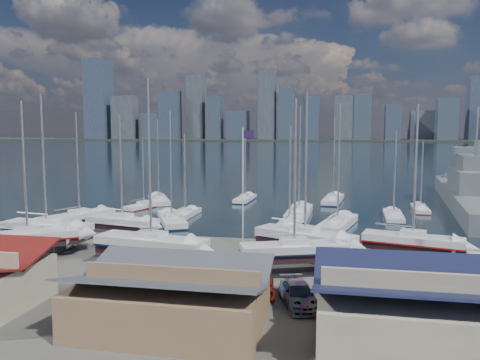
% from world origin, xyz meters
% --- Properties ---
extents(ground, '(1400.00, 1400.00, 0.00)m').
position_xyz_m(ground, '(0.00, -10.00, 0.00)').
color(ground, '#605E59').
rests_on(ground, ground).
extents(water, '(1400.00, 600.00, 0.40)m').
position_xyz_m(water, '(0.00, 300.00, -0.15)').
color(water, '#1A2F3C').
rests_on(water, ground).
extents(far_shore, '(1400.00, 80.00, 2.20)m').
position_xyz_m(far_shore, '(0.00, 560.00, 1.10)').
color(far_shore, '#2D332D').
rests_on(far_shore, ground).
extents(skyline, '(639.14, 43.80, 107.69)m').
position_xyz_m(skyline, '(-7.83, 553.76, 39.09)').
color(skyline, '#475166').
rests_on(skyline, far_shore).
extents(shed_grey, '(12.60, 8.40, 4.17)m').
position_xyz_m(shed_grey, '(0.00, -26.00, 2.15)').
color(shed_grey, '#8C6B4C').
rests_on(shed_grey, ground).
extents(shed_blue, '(13.65, 9.45, 4.71)m').
position_xyz_m(shed_blue, '(16.00, -26.00, 2.42)').
color(shed_blue, '#BFB293').
rests_on(shed_blue, ground).
extents(sailboat_cradle_0, '(10.72, 4.25, 16.79)m').
position_xyz_m(sailboat_cradle_0, '(-20.38, -8.68, 2.11)').
color(sailboat_cradle_0, '#2D2D33').
rests_on(sailboat_cradle_0, ground).
extents(sailboat_cradle_1, '(9.66, 7.58, 15.77)m').
position_xyz_m(sailboat_cradle_1, '(-19.79, -12.80, 2.06)').
color(sailboat_cradle_1, '#2D2D33').
rests_on(sailboat_cradle_1, ground).
extents(sailboat_cradle_2, '(9.26, 4.34, 14.69)m').
position_xyz_m(sailboat_cradle_2, '(-14.02, -3.23, 2.01)').
color(sailboat_cradle_2, '#2D2D33').
rests_on(sailboat_cradle_2, ground).
extents(sailboat_cradle_3, '(11.28, 4.90, 17.52)m').
position_xyz_m(sailboat_cradle_3, '(-6.34, -13.46, 2.15)').
color(sailboat_cradle_3, '#2D2D33').
rests_on(sailboat_cradle_3, ground).
extents(sailboat_cradle_4, '(10.48, 6.94, 16.65)m').
position_xyz_m(sailboat_cradle_4, '(7.70, -7.76, 2.11)').
color(sailboat_cradle_4, '#2D2D33').
rests_on(sailboat_cradle_4, ground).
extents(sailboat_cradle_5, '(10.00, 5.73, 15.63)m').
position_xyz_m(sailboat_cradle_5, '(7.00, -12.78, 2.05)').
color(sailboat_cradle_5, '#2D2D33').
rests_on(sailboat_cradle_5, ground).
extents(sailboat_cradle_6, '(9.84, 4.99, 15.36)m').
position_xyz_m(sailboat_cradle_6, '(18.09, -7.09, 2.04)').
color(sailboat_cradle_6, '#2D2D33').
rests_on(sailboat_cradle_6, ground).
extents(sailboat_moored_0, '(7.20, 11.13, 16.21)m').
position_xyz_m(sailboat_moored_0, '(-25.70, 7.35, 0.31)').
color(sailboat_moored_0, black).
rests_on(sailboat_moored_0, water).
extents(sailboat_moored_1, '(4.86, 8.68, 12.51)m').
position_xyz_m(sailboat_moored_1, '(-20.26, 18.19, 0.31)').
color(sailboat_moored_1, black).
rests_on(sailboat_moored_1, water).
extents(sailboat_moored_2, '(7.24, 10.52, 15.59)m').
position_xyz_m(sailboat_moored_2, '(-20.05, 24.57, 0.32)').
color(sailboat_moored_2, black).
rests_on(sailboat_moored_2, water).
extents(sailboat_moored_3, '(7.48, 11.05, 16.18)m').
position_xyz_m(sailboat_moored_3, '(-11.48, 6.98, 0.31)').
color(sailboat_moored_3, black).
rests_on(sailboat_moored_3, water).
extents(sailboat_moored_4, '(2.62, 8.64, 12.97)m').
position_xyz_m(sailboat_moored_4, '(-11.11, 12.08, 0.32)').
color(sailboat_moored_4, black).
rests_on(sailboat_moored_4, water).
extents(sailboat_moored_5, '(2.98, 9.13, 13.47)m').
position_xyz_m(sailboat_moored_5, '(-5.19, 29.29, 0.31)').
color(sailboat_moored_5, black).
rests_on(sailboat_moored_5, water).
extents(sailboat_moored_6, '(3.52, 9.64, 14.10)m').
position_xyz_m(sailboat_moored_6, '(4.85, 7.32, 0.31)').
color(sailboat_moored_6, black).
rests_on(sailboat_moored_6, water).
extents(sailboat_moored_7, '(3.63, 11.58, 17.31)m').
position_xyz_m(sailboat_moored_7, '(5.55, 15.93, 0.32)').
color(sailboat_moored_7, black).
rests_on(sailboat_moored_7, water).
extents(sailboat_moored_8, '(4.21, 10.92, 15.92)m').
position_xyz_m(sailboat_moored_8, '(10.68, 30.63, 0.31)').
color(sailboat_moored_8, black).
rests_on(sailboat_moored_8, water).
extents(sailboat_moored_9, '(5.86, 11.80, 17.16)m').
position_xyz_m(sailboat_moored_9, '(11.16, 8.45, 0.32)').
color(sailboat_moored_9, black).
rests_on(sailboat_moored_9, water).
extents(sailboat_moored_10, '(2.95, 9.14, 13.50)m').
position_xyz_m(sailboat_moored_10, '(19.27, 16.29, 0.31)').
color(sailboat_moored_10, black).
rests_on(sailboat_moored_10, water).
extents(sailboat_moored_11, '(2.62, 7.97, 11.76)m').
position_xyz_m(sailboat_moored_11, '(24.38, 23.96, 0.31)').
color(sailboat_moored_11, black).
rests_on(sailboat_moored_11, water).
extents(naval_ship_east, '(15.01, 52.60, 18.68)m').
position_xyz_m(naval_ship_east, '(34.07, 30.73, 1.67)').
color(naval_ship_east, '#5A6064').
rests_on(naval_ship_east, water).
extents(car_a, '(1.97, 4.67, 1.58)m').
position_xyz_m(car_a, '(-14.20, -21.37, 0.79)').
color(car_a, gray).
rests_on(car_a, ground).
extents(car_b, '(4.00, 1.61, 1.29)m').
position_xyz_m(car_b, '(-1.63, -18.29, 0.65)').
color(car_b, gray).
rests_on(car_b, ground).
extents(car_c, '(2.94, 5.09, 1.33)m').
position_xyz_m(car_c, '(4.84, -19.07, 0.67)').
color(car_c, gray).
rests_on(car_c, ground).
extents(car_d, '(3.86, 6.05, 1.63)m').
position_xyz_m(car_d, '(7.94, -20.47, 0.82)').
color(car_d, gray).
rests_on(car_d, ground).
extents(flagpole, '(1.16, 0.12, 13.14)m').
position_xyz_m(flagpole, '(1.59, -8.46, 7.64)').
color(flagpole, white).
rests_on(flagpole, ground).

